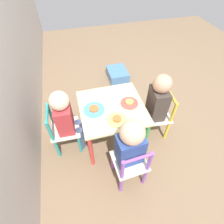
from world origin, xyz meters
name	(u,v)px	position (x,y,z in m)	size (l,w,h in m)	color
ground_plane	(112,137)	(0.00, 0.00, 0.00)	(6.00, 6.00, 0.00)	#7F664C
kids_table	(112,112)	(0.00, 0.00, 0.39)	(0.57, 0.57, 0.46)	beige
chair_purple	(130,164)	(-0.47, -0.03, 0.25)	(0.28, 0.28, 0.52)	silver
chair_teal	(63,130)	(0.02, 0.47, 0.25)	(0.27, 0.27, 0.52)	silver
chair_yellow	(158,116)	(-0.04, -0.47, 0.25)	(0.28, 0.28, 0.52)	silver
child_left	(129,146)	(-0.41, -0.03, 0.45)	(0.23, 0.21, 0.72)	#38383D
child_back	(66,117)	(0.01, 0.41, 0.43)	(0.20, 0.22, 0.71)	#4C608E
child_front	(156,103)	(-0.04, -0.41, 0.45)	(0.21, 0.22, 0.75)	#38383D
plate_left	(117,120)	(-0.16, 0.00, 0.47)	(0.16, 0.16, 0.03)	#EADB66
plate_back	(94,109)	(0.00, 0.16, 0.47)	(0.19, 0.19, 0.03)	#4C9EE0
plate_front	(129,103)	(0.00, -0.16, 0.47)	(0.16, 0.16, 0.03)	#E54C47
storage_bin	(117,74)	(1.00, -0.34, 0.07)	(0.34, 0.27, 0.14)	#4C7FB7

